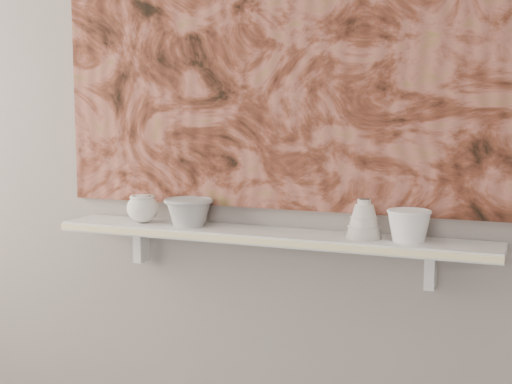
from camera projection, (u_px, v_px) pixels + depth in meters
The scene contains 11 objects.
wall_back at pixel (278, 95), 2.24m from camera, with size 3.60×3.60×0.00m, color gray.
shelf at pixel (267, 236), 2.21m from camera, with size 1.40×0.18×0.03m, color silver.
shelf_stripe at pixel (256, 241), 2.12m from camera, with size 1.40×0.01×0.02m, color #FAE9A7.
bracket_left at pixel (141, 244), 2.45m from camera, with size 0.03×0.06×0.12m, color silver.
bracket_right at pixel (431, 269), 2.10m from camera, with size 0.03×0.06×0.12m, color silver.
painting at pixel (277, 33), 2.20m from camera, with size 1.50×0.03×1.10m, color brown.
house_motif at pixel (421, 135), 2.07m from camera, with size 0.09×0.00×0.08m, color black.
bowl_grey at pixel (189, 212), 2.30m from camera, with size 0.16×0.16×0.09m, color #A0A09D, non-canonical shape.
cup_cream at pixel (142, 208), 2.36m from camera, with size 0.10×0.10×0.09m, color silver, non-canonical shape.
bell_vessel at pixel (364, 219), 2.09m from camera, with size 0.10×0.10×0.12m, color beige, non-canonical shape.
bowl_white at pixel (409, 225), 2.04m from camera, with size 0.13×0.13×0.09m, color white, non-canonical shape.
Camera 1 is at (0.77, -0.53, 1.33)m, focal length 50.00 mm.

